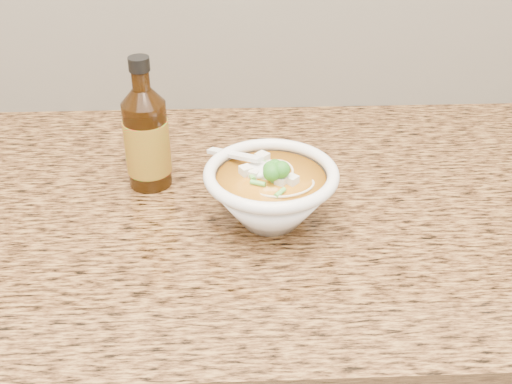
{
  "coord_description": "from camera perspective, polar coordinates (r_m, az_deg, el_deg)",
  "views": [
    {
      "loc": [
        0.01,
        0.89,
        1.41
      ],
      "look_at": [
        0.04,
        1.62,
        0.95
      ],
      "focal_mm": 45.0,
      "sensor_mm": 36.0,
      "label": 1
    }
  ],
  "objects": [
    {
      "name": "counter_slab",
      "position": [
        0.94,
        -2.64,
        -1.55
      ],
      "size": [
        4.0,
        0.68,
        0.04
      ],
      "primitive_type": "cube",
      "color": "olive",
      "rests_on": "cabinet"
    },
    {
      "name": "hot_sauce_bottle",
      "position": [
        0.94,
        -9.69,
        4.68
      ],
      "size": [
        0.08,
        0.08,
        0.2
      ],
      "rotation": [
        0.0,
        0.0,
        0.33
      ],
      "color": "#361C07",
      "rests_on": "counter_slab"
    },
    {
      "name": "soup_bowl",
      "position": [
        0.86,
        1.31,
        -0.21
      ],
      "size": [
        0.18,
        0.18,
        0.1
      ],
      "rotation": [
        0.0,
        0.0,
        -0.42
      ],
      "color": "white",
      "rests_on": "counter_slab"
    }
  ]
}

